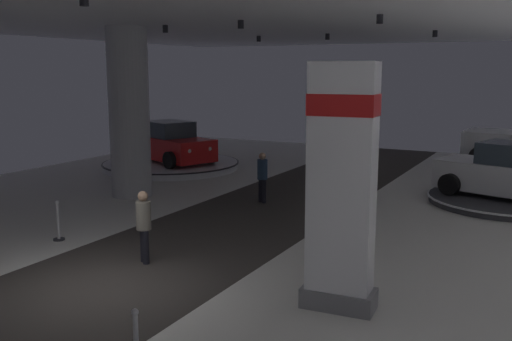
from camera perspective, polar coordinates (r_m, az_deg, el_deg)
name	(u,v)px	position (r m, az deg, el deg)	size (l,w,h in m)	color
ground	(95,290)	(11.46, -15.85, -11.52)	(24.00, 44.00, 0.06)	silver
column_left	(129,113)	(18.94, -12.64, 5.68)	(1.31, 1.31, 5.50)	#ADADB2
brand_sign_pylon	(342,185)	(9.70, 8.60, -1.46)	(1.31, 0.74, 4.26)	slate
display_platform_far_right	(507,200)	(19.32, 23.90, -2.74)	(4.76, 4.76, 0.23)	#333338
display_car_far_right	(510,173)	(19.15, 24.17, -0.23)	(4.54, 3.14, 1.71)	silver
display_platform_far_left	(171,165)	(24.26, -8.53, 0.57)	(5.73, 5.73, 0.30)	silver
display_car_far_left	(170,144)	(24.15, -8.62, 2.68)	(4.56, 3.31, 1.71)	red
visitor_walking_near	(262,174)	(17.72, 0.65, -0.38)	(0.32, 0.32, 1.59)	black
visitor_walking_far	(144,222)	(12.41, -11.23, -5.13)	(0.32, 0.32, 1.59)	black
stanchion_a	(58,225)	(14.74, -19.28, -5.24)	(0.28, 0.28, 1.01)	#333338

